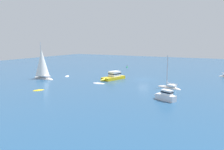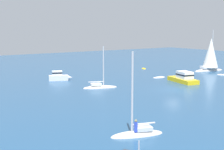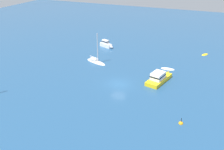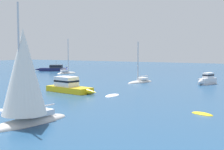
% 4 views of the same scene
% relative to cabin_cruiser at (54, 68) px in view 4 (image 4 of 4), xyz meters
% --- Properties ---
extents(ground_plane, '(160.00, 160.00, 0.00)m').
position_rel_cabin_cruiser_xyz_m(ground_plane, '(-21.24, 23.96, -0.63)').
color(ground_plane, navy).
extents(cabin_cruiser, '(7.96, 4.80, 2.68)m').
position_rel_cabin_cruiser_xyz_m(cabin_cruiser, '(0.00, 0.00, 0.00)').
color(cabin_cruiser, '#191E4C').
rests_on(cabin_cruiser, ground).
extents(rib, '(2.42, 1.86, 0.34)m').
position_rel_cabin_cruiser_xyz_m(rib, '(-44.10, 37.36, -0.63)').
color(rib, yellow).
rests_on(rib, ground).
extents(sloop, '(4.06, 7.93, 9.82)m').
position_rel_cabin_cruiser_xyz_m(sloop, '(-32.66, 47.44, 2.75)').
color(sloop, silver).
rests_on(sloop, ground).
extents(sloop_1, '(3.47, 5.87, 7.22)m').
position_rel_cabin_cruiser_xyz_m(sloop_1, '(-29.26, 15.21, -0.48)').
color(sloop_1, silver).
rests_on(sloop_1, ground).
extents(rib_1, '(1.39, 2.94, 0.33)m').
position_rel_cabin_cruiser_xyz_m(rib_1, '(-31.86, 30.89, -0.63)').
color(rib_1, white).
rests_on(rib_1, ground).
extents(cabin_cruiser_1, '(2.63, 4.43, 1.85)m').
position_rel_cabin_cruiser_xyz_m(cabin_cruiser_1, '(-39.79, 13.04, 0.13)').
color(cabin_cruiser_1, white).
rests_on(cabin_cruiser_1, ground).
extents(tender, '(2.56, 2.07, 0.32)m').
position_rel_cabin_cruiser_xyz_m(tender, '(-26.77, 44.23, -0.63)').
color(tender, white).
rests_on(tender, ground).
extents(sailboat, '(2.99, 5.29, 8.15)m').
position_rel_cabin_cruiser_xyz_m(sailboat, '(-7.47, 5.27, -0.42)').
color(sailboat, silver).
rests_on(sailboat, ground).
extents(powerboat, '(8.36, 3.88, 2.04)m').
position_rel_cabin_cruiser_xyz_m(powerboat, '(-25.28, 30.55, 0.15)').
color(powerboat, yellow).
rests_on(powerboat, ground).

